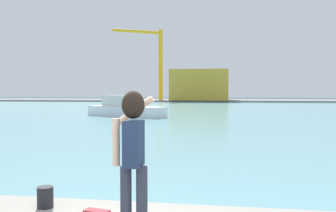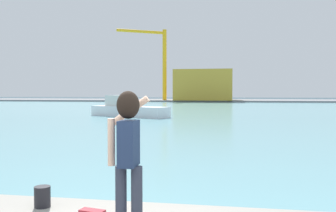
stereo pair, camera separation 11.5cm
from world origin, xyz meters
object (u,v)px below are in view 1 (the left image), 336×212
at_px(harbor_bollard, 45,197).
at_px(boat_moored, 124,109).
at_px(port_crane, 155,57).
at_px(warehouse_left, 200,85).
at_px(person_photographer, 133,146).

xyz_separation_m(harbor_bollard, boat_moored, (-7.14, 29.13, -0.07)).
bearing_deg(boat_moored, harbor_bollard, -51.53).
distance_m(harbor_bollard, port_crane, 85.06).
height_order(warehouse_left, port_crane, port_crane).
xyz_separation_m(harbor_bollard, warehouse_left, (-3.98, 85.82, 3.28)).
relative_size(person_photographer, boat_moored, 0.21).
bearing_deg(warehouse_left, port_crane, -166.13).
xyz_separation_m(harbor_bollard, port_crane, (-14.85, 83.13, 10.23)).
relative_size(warehouse_left, port_crane, 0.80).
height_order(person_photographer, boat_moored, person_photographer).
relative_size(person_photographer, port_crane, 0.10).
xyz_separation_m(person_photographer, port_crane, (-16.39, 83.86, 9.32)).
bearing_deg(boat_moored, person_photographer, -49.08).
bearing_deg(person_photographer, harbor_bollard, 64.59).
bearing_deg(boat_moored, warehouse_left, 111.50).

